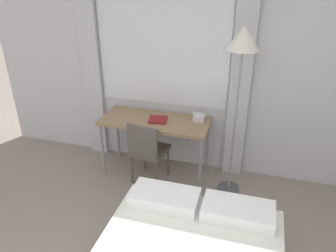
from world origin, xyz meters
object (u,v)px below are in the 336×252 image
at_px(desk_chair, 147,149).
at_px(telephone, 199,117).
at_px(book, 158,120).
at_px(desk, 155,124).
at_px(standing_lamp, 242,54).

xyz_separation_m(desk_chair, telephone, (0.55, 0.37, 0.32)).
relative_size(desk_chair, book, 3.38).
height_order(desk, book, book).
distance_m(desk_chair, book, 0.38).
distance_m(desk_chair, telephone, 0.73).
bearing_deg(desk, book, -11.92).
height_order(desk_chair, telephone, telephone).
height_order(standing_lamp, telephone, standing_lamp).
bearing_deg(desk, telephone, 14.85).
relative_size(desk_chair, telephone, 5.51).
bearing_deg(telephone, desk_chair, -146.14).
bearing_deg(desk_chair, telephone, 41.87).
bearing_deg(standing_lamp, book, 173.93).
distance_m(standing_lamp, telephone, 1.00).
height_order(desk, standing_lamp, standing_lamp).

